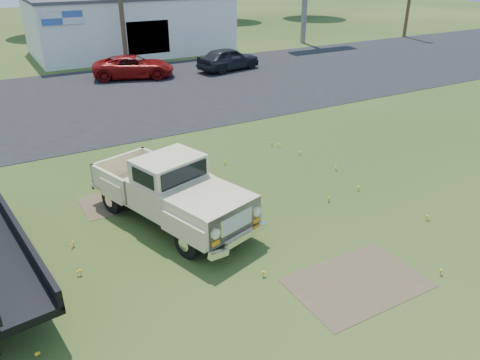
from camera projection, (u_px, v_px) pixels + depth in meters
name	position (u px, v px, depth m)	size (l,w,h in m)	color
ground	(234.00, 238.00, 12.20)	(140.00, 140.00, 0.00)	#274014
asphalt_lot	(93.00, 100.00, 23.96)	(90.00, 14.00, 0.02)	black
dirt_patch_a	(357.00, 283.00, 10.52)	(3.00, 2.00, 0.01)	brown
dirt_patch_b	(120.00, 201.00, 14.06)	(2.20, 1.60, 0.01)	brown
commercial_building	(130.00, 23.00, 35.14)	(14.20, 8.20, 4.15)	silver
vintage_pickup_truck	(170.00, 190.00, 12.58)	(2.06, 5.29, 1.92)	tan
red_pickup	(134.00, 67.00, 28.03)	(2.19, 4.75, 1.32)	maroon
dark_sedan	(228.00, 59.00, 29.94)	(1.70, 4.22, 1.44)	black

